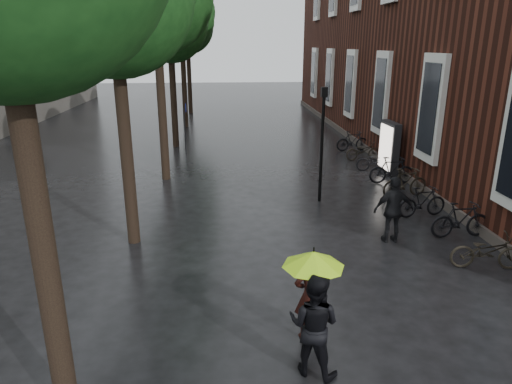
{
  "coord_description": "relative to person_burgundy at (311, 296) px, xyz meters",
  "views": [
    {
      "loc": [
        -1.68,
        -4.53,
        5.1
      ],
      "look_at": [
        -0.83,
        6.53,
        1.48
      ],
      "focal_mm": 32.0,
      "sensor_mm": 36.0,
      "label": 1
    }
  ],
  "objects": [
    {
      "name": "street_trees",
      "position": [
        -3.83,
        13.44,
        5.49
      ],
      "size": [
        4.33,
        34.03,
        8.91
      ],
      "color": "black",
      "rests_on": "ground"
    },
    {
      "name": "person_black",
      "position": [
        -0.13,
        -0.91,
        0.03
      ],
      "size": [
        1.06,
        0.99,
        1.75
      ],
      "primitive_type": "imported",
      "rotation": [
        0.0,
        0.0,
        2.63
      ],
      "color": "black",
      "rests_on": "ground"
    },
    {
      "name": "lime_umbrella",
      "position": [
        -0.09,
        -0.49,
        0.97
      ],
      "size": [
        1.02,
        1.02,
        1.51
      ],
      "rotation": [
        0.0,
        0.0,
        -0.28
      ],
      "color": "black",
      "rests_on": "ground"
    },
    {
      "name": "lamp_post",
      "position": [
        1.75,
        7.44,
        1.46
      ],
      "size": [
        0.2,
        0.2,
        3.8
      ],
      "rotation": [
        0.0,
        0.0,
        -0.42
      ],
      "color": "black",
      "rests_on": "ground"
    },
    {
      "name": "person_burgundy",
      "position": [
        0.0,
        0.0,
        0.0
      ],
      "size": [
        0.65,
        0.45,
        1.69
      ],
      "primitive_type": "imported",
      "rotation": [
        0.0,
        0.0,
        3.22
      ],
      "color": "black",
      "rests_on": "ground"
    },
    {
      "name": "cycle_sign",
      "position": [
        -3.23,
        15.07,
        0.74
      ],
      "size": [
        0.13,
        0.44,
        2.4
      ],
      "rotation": [
        0.0,
        0.0,
        0.02
      ],
      "color": "#262628",
      "rests_on": "ground"
    },
    {
      "name": "pedestrian_walking",
      "position": [
        2.99,
        4.0,
        0.06
      ],
      "size": [
        1.06,
        0.45,
        1.81
      ],
      "primitive_type": "imported",
      "rotation": [
        0.0,
        0.0,
        3.15
      ],
      "color": "black",
      "rests_on": "ground"
    },
    {
      "name": "ad_lightbox",
      "position": [
        5.22,
        10.57,
        0.23
      ],
      "size": [
        0.32,
        1.42,
        2.14
      ],
      "rotation": [
        0.0,
        0.0,
        0.03
      ],
      "color": "black",
      "rests_on": "ground"
    },
    {
      "name": "brick_building",
      "position": [
        10.64,
        16.99,
        5.15
      ],
      "size": [
        10.2,
        33.2,
        12.0
      ],
      "color": "#38160F",
      "rests_on": "ground"
    },
    {
      "name": "parked_bicycles",
      "position": [
        4.84,
        8.46,
        -0.36
      ],
      "size": [
        2.07,
        13.25,
        1.04
      ],
      "color": "black",
      "rests_on": "ground"
    }
  ]
}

